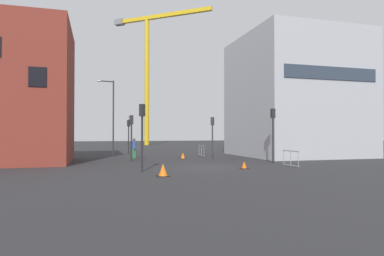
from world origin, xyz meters
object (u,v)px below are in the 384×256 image
Objects in this scene: traffic_light_median at (142,126)px; streetlamp_tall at (111,112)px; traffic_cone_on_verge at (244,165)px; traffic_light_far at (131,130)px; traffic_light_verge at (212,131)px; traffic_cone_striped at (163,170)px; traffic_light_island at (273,127)px; pedestrian_walking at (134,147)px; construction_crane at (149,58)px; traffic_cone_by_barrier at (183,156)px; traffic_light_crosswalk at (129,131)px.

streetlamp_tall is at bearing 95.10° from traffic_light_median.
traffic_light_far is at bearing 130.63° from traffic_cone_on_verge.
streetlamp_tall is 13.32m from traffic_light_median.
traffic_cone_striped is at bearing -121.35° from traffic_light_verge.
traffic_light_island is 10.92m from traffic_cone_striped.
pedestrian_walking is at bearing 156.44° from traffic_light_verge.
traffic_light_median is (-10.05, -2.86, -0.09)m from traffic_light_island.
traffic_light_verge is at bearing 118.51° from traffic_light_island.
traffic_light_verge is 7.12m from traffic_light_far.
traffic_light_verge reaches higher than traffic_cone_on_verge.
traffic_light_verge is 10.87m from traffic_light_median.
traffic_light_island is (2.88, -5.31, 0.26)m from traffic_light_verge.
traffic_cone_striped is (-6.44, -46.69, -16.42)m from construction_crane.
traffic_cone_striped reaches higher than traffic_cone_on_verge.
pedestrian_walking reaches higher than traffic_cone_striped.
traffic_cone_striped is at bearing -72.07° from traffic_light_median.
traffic_cone_by_barrier is at bearing -25.11° from pedestrian_walking.
streetlamp_tall is 16.14m from traffic_cone_striped.
streetlamp_tall is at bearing 119.79° from traffic_cone_on_verge.
traffic_light_island is at bearing -49.60° from traffic_cone_by_barrier.
traffic_cone_by_barrier is at bearing -64.19° from traffic_light_crosswalk.
traffic_light_median reaches higher than pedestrian_walking.
traffic_cone_striped reaches higher than traffic_cone_by_barrier.
traffic_light_crosswalk is 7.82× the size of traffic_cone_on_verge.
traffic_light_median is at bearing -93.79° from pedestrian_walking.
traffic_light_verge is 1.00× the size of traffic_light_far.
streetlamp_tall reaches higher than traffic_cone_striped.
traffic_cone_striped is (0.04, -13.33, -0.74)m from pedestrian_walking.
traffic_light_median is at bearing 179.75° from traffic_cone_on_verge.
traffic_light_verge is at bearing 58.65° from traffic_cone_striped.
traffic_light_far is 2.05× the size of pedestrian_walking.
traffic_cone_on_verge is (7.56, -13.20, -4.01)m from streetlamp_tall.
pedestrian_walking is at bearing 117.21° from traffic_cone_on_verge.
pedestrian_walking reaches higher than traffic_cone_on_verge.
traffic_cone_by_barrier is (4.02, -1.89, -0.79)m from pedestrian_walking.
construction_crane reaches higher than traffic_cone_on_verge.
traffic_light_verge is 6.04m from traffic_light_island.
traffic_light_crosswalk is (-6.36, 9.06, 0.02)m from traffic_light_verge.
traffic_light_far is (-9.94, 4.43, -0.25)m from traffic_light_island.
traffic_cone_on_verge is (-0.82, -44.36, -16.51)m from construction_crane.
traffic_cone_on_verge is at bearing -95.50° from traffic_light_verge.
streetlamp_tall reaches higher than traffic_cone_by_barrier.
traffic_cone_striped is at bearing -150.70° from traffic_light_island.
traffic_light_crosswalk is 9.31m from traffic_cone_by_barrier.
traffic_light_far is at bearing -100.84° from construction_crane.
traffic_light_far is (1.29, -5.89, -1.76)m from streetlamp_tall.
traffic_light_verge is 11.07m from traffic_light_crosswalk.
traffic_cone_on_verge is at bearing -79.85° from traffic_cone_by_barrier.
traffic_light_verge is at bearing -23.56° from pedestrian_walking.
traffic_cone_by_barrier is at bearing -93.98° from construction_crane.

